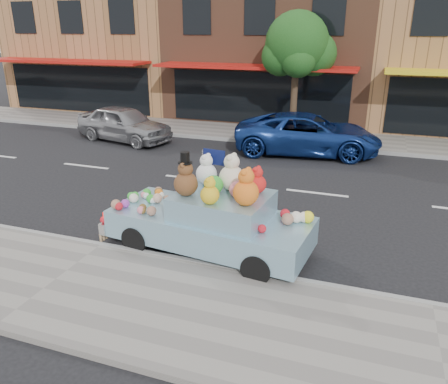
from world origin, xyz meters
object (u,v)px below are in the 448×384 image
at_px(street_tree, 298,49).
at_px(car_silver, 124,124).
at_px(car_blue, 308,134).
at_px(art_car, 211,217).

xyz_separation_m(street_tree, car_silver, (-6.65, -2.92, -2.96)).
height_order(car_blue, art_car, art_car).
bearing_deg(art_car, car_blue, 91.75).
bearing_deg(car_blue, car_silver, 87.15).
xyz_separation_m(car_blue, art_car, (-0.70, -8.48, 0.04)).
bearing_deg(car_blue, art_car, 167.99).
relative_size(street_tree, car_blue, 0.96).
bearing_deg(car_silver, art_car, -125.78).
height_order(street_tree, art_car, street_tree).
relative_size(car_silver, car_blue, 0.80).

